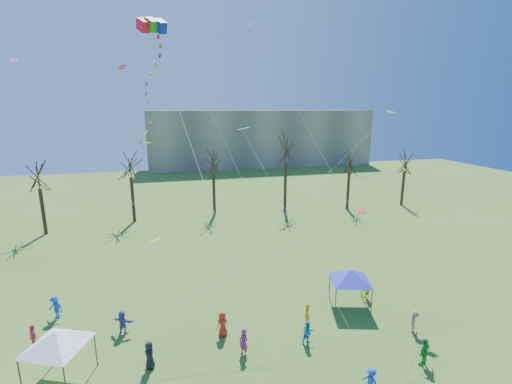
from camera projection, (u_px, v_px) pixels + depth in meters
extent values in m
cube|color=gray|center=(261.00, 138.00, 98.55)|extent=(60.00, 14.00, 15.00)
cylinder|color=black|center=(43.00, 212.00, 44.73)|extent=(0.44, 0.44, 5.91)
cylinder|color=black|center=(133.00, 200.00, 49.57)|extent=(0.44, 0.44, 6.38)
cylinder|color=black|center=(214.00, 194.00, 52.74)|extent=(0.44, 0.44, 6.40)
cylinder|color=black|center=(285.00, 187.00, 54.53)|extent=(0.44, 0.44, 7.71)
cylinder|color=black|center=(348.00, 191.00, 55.77)|extent=(0.44, 0.44, 6.01)
cylinder|color=black|center=(403.00, 188.00, 58.21)|extent=(0.44, 0.44, 5.69)
cube|color=red|center=(143.00, 25.00, 22.43)|extent=(0.95, 1.19, 1.08)
cube|color=#299E15|center=(152.00, 26.00, 22.55)|extent=(0.95, 1.19, 1.08)
cube|color=#0E1DB2|center=(160.00, 26.00, 22.67)|extent=(0.95, 1.19, 1.08)
cylinder|color=white|center=(209.00, 197.00, 18.23)|extent=(0.02, 0.02, 23.55)
cylinder|color=#3F3F44|center=(20.00, 377.00, 19.73)|extent=(0.10, 0.10, 2.25)
cylinder|color=#3F3F44|center=(65.00, 383.00, 19.29)|extent=(0.10, 0.10, 2.25)
cylinder|color=#3F3F44|center=(55.00, 345.00, 22.40)|extent=(0.10, 0.10, 2.25)
cylinder|color=#3F3F44|center=(96.00, 350.00, 21.96)|extent=(0.10, 0.10, 2.25)
pyramid|color=white|center=(56.00, 339.00, 20.47)|extent=(3.93, 3.93, 0.96)
cylinder|color=#3F3F44|center=(336.00, 302.00, 27.37)|extent=(0.09, 0.09, 2.22)
cylinder|color=#3F3F44|center=(372.00, 303.00, 27.28)|extent=(0.09, 0.09, 2.22)
cylinder|color=#3F3F44|center=(330.00, 285.00, 30.04)|extent=(0.09, 0.09, 2.22)
cylinder|color=#3F3F44|center=(362.00, 285.00, 29.96)|extent=(0.09, 0.09, 2.22)
pyramid|color=#2831CA|center=(351.00, 275.00, 28.30)|extent=(4.06, 4.06, 0.95)
imported|color=blue|center=(371.00, 381.00, 19.87)|extent=(1.06, 1.20, 1.61)
imported|color=green|center=(425.00, 352.00, 22.05)|extent=(1.18, 0.85, 1.86)
imported|color=black|center=(150.00, 355.00, 21.85)|extent=(0.72, 0.96, 1.77)
imported|color=#882264|center=(244.00, 342.00, 22.97)|extent=(0.75, 0.81, 1.86)
imported|color=#0C80AF|center=(308.00, 333.00, 24.09)|extent=(0.91, 0.77, 1.65)
imported|color=#9A7E54|center=(414.00, 322.00, 25.34)|extent=(1.16, 1.22, 1.66)
imported|color=#E34B64|center=(33.00, 336.00, 23.70)|extent=(0.88, 1.05, 1.68)
imported|color=#5B4BA4|center=(123.00, 322.00, 25.19)|extent=(1.68, 1.24, 1.76)
imported|color=red|center=(222.00, 324.00, 24.95)|extent=(1.05, 0.92, 1.82)
imported|color=orange|center=(307.00, 314.00, 26.29)|extent=(0.63, 0.71, 1.64)
imported|color=yellow|center=(367.00, 291.00, 29.70)|extent=(0.71, 0.86, 1.60)
imported|color=blue|center=(56.00, 307.00, 26.97)|extent=(1.38, 1.20, 1.86)
cube|color=#FF2A7D|center=(122.00, 67.00, 26.83)|extent=(0.73, 0.75, 0.30)
cylinder|color=white|center=(130.00, 204.00, 21.66)|extent=(0.01, 0.01, 22.97)
cube|color=#CDEF19|center=(155.00, 241.00, 20.38)|extent=(0.66, 0.56, 0.34)
cylinder|color=white|center=(189.00, 318.00, 18.95)|extent=(0.01, 0.01, 9.15)
cube|color=#1AA6C3|center=(244.00, 129.00, 24.84)|extent=(0.81, 0.66, 0.20)
cylinder|color=white|center=(300.00, 237.00, 22.30)|extent=(0.01, 0.01, 16.71)
cube|color=#2534D2|center=(252.00, 24.00, 29.81)|extent=(0.93, 0.89, 0.30)
cylinder|color=white|center=(326.00, 161.00, 25.89)|extent=(0.01, 0.01, 26.79)
cube|color=red|center=(361.00, 211.00, 23.91)|extent=(0.67, 0.73, 0.27)
cylinder|color=white|center=(202.00, 291.00, 21.05)|extent=(0.01, 0.01, 23.17)
cube|color=#ACD833|center=(390.00, 112.00, 31.22)|extent=(0.68, 0.80, 0.19)
cylinder|color=white|center=(291.00, 209.00, 26.49)|extent=(0.01, 0.01, 26.28)
cube|color=#B537C1|center=(14.00, 60.00, 27.75)|extent=(0.74, 0.77, 0.39)
cylinder|color=white|center=(118.00, 185.00, 25.32)|extent=(0.01, 0.01, 26.89)
cube|color=yellow|center=(180.00, 43.00, 30.70)|extent=(0.65, 0.57, 0.33)
cylinder|color=white|center=(236.00, 167.00, 27.34)|extent=(0.01, 0.01, 24.75)
cube|color=#EF2770|center=(362.00, 177.00, 23.78)|extent=(0.73, 0.62, 0.17)
cylinder|color=white|center=(389.00, 248.00, 24.51)|extent=(0.01, 0.01, 10.41)
cube|color=#EEFF1A|center=(146.00, 142.00, 23.35)|extent=(0.67, 0.73, 0.19)
cylinder|color=white|center=(89.00, 237.00, 23.47)|extent=(0.01, 0.01, 14.27)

